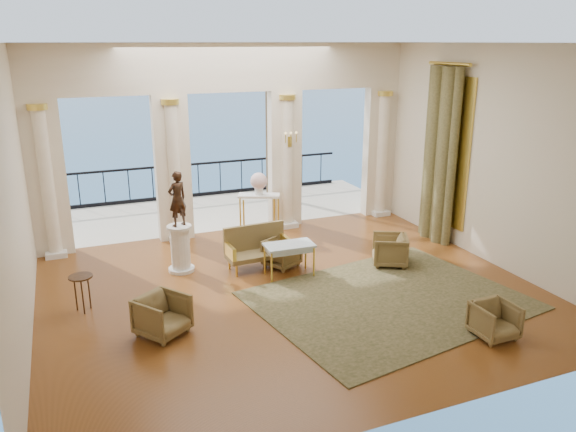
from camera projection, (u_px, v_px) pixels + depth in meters
name	position (u px, v px, depth m)	size (l,w,h in m)	color
floor	(292.00, 292.00, 10.59)	(9.00, 9.00, 0.00)	#48270B
room_walls	(320.00, 152.00, 8.75)	(9.00, 9.00, 9.00)	beige
arcade	(230.00, 127.00, 13.20)	(9.00, 0.56, 4.50)	beige
terrace	(213.00, 212.00, 15.74)	(10.00, 3.60, 0.10)	beige
balustrade	(199.00, 183.00, 17.01)	(9.00, 0.06, 1.03)	black
palm_tree	(268.00, 57.00, 15.93)	(2.00, 2.00, 4.50)	#4C3823
sea	(95.00, 135.00, 65.43)	(160.00, 160.00, 0.00)	#25638E
curtain	(439.00, 155.00, 12.86)	(0.33, 1.40, 4.09)	#4D492A
window_frame	(446.00, 151.00, 12.90)	(0.04, 1.60, 3.40)	gold
wall_sconce	(290.00, 141.00, 13.53)	(0.30, 0.11, 0.33)	gold
rug	(389.00, 300.00, 10.22)	(4.60, 3.58, 0.02)	#2F371A
armchair_a	(162.00, 314.00, 8.95)	(0.71, 0.66, 0.73)	#403418
armchair_b	(495.00, 319.00, 8.88)	(0.62, 0.58, 0.64)	#403418
armchair_c	(390.00, 249.00, 11.78)	(0.70, 0.65, 0.72)	#403418
armchair_d	(282.00, 252.00, 11.70)	(0.63, 0.59, 0.65)	#403418
settee	(257.00, 247.00, 11.65)	(1.36, 0.63, 0.88)	#403418
game_table	(289.00, 247.00, 11.15)	(1.00, 0.57, 0.67)	#A5BED2
pedestal	(180.00, 249.00, 11.43)	(0.53, 0.53, 0.98)	silver
statue	(177.00, 199.00, 11.11)	(0.41, 0.27, 1.12)	#311F15
console_table	(259.00, 201.00, 13.71)	(1.08, 0.76, 0.95)	silver
urn	(259.00, 182.00, 13.57)	(0.41, 0.41, 0.54)	white
side_table	(81.00, 281.00, 9.68)	(0.41, 0.41, 0.66)	black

